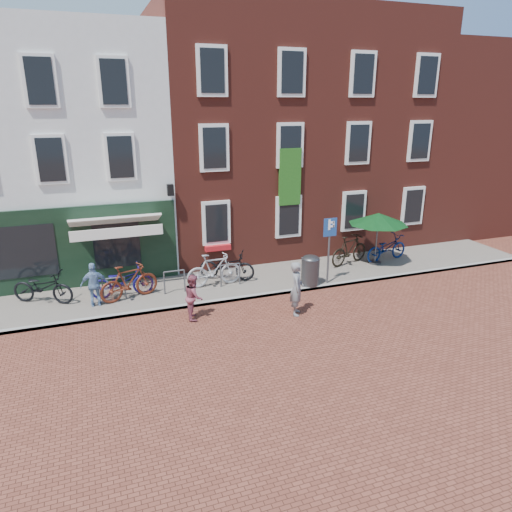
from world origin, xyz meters
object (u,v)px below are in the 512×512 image
object	(u,v)px
bicycle_2	(122,281)
bicycle_5	(349,250)
woman	(297,288)
bicycle_3	(214,270)
cafe_person	(94,285)
parking_sign	(329,239)
bicycle_6	(386,248)
bicycle_0	(43,287)
bicycle_1	(129,282)
bicycle_4	(227,266)
boy	(194,297)
litter_bin	(310,269)
parasol	(378,217)

from	to	relation	value
bicycle_2	bicycle_5	xyz separation A→B (m)	(8.93, 0.30, 0.06)
bicycle_5	woman	bearing A→B (deg)	113.00
bicycle_3	cafe_person	bearing A→B (deg)	93.81
parking_sign	bicycle_6	bearing A→B (deg)	22.59
bicycle_2	bicycle_6	bearing A→B (deg)	-88.95
bicycle_5	bicycle_0	bearing A→B (deg)	71.85
bicycle_1	bicycle_4	distance (m)	3.62
woman	bicycle_4	bearing A→B (deg)	44.81
bicycle_5	parking_sign	bearing A→B (deg)	112.86
bicycle_2	bicycle_4	size ratio (longest dim) A/B	1.00
boy	bicycle_4	distance (m)	3.16
bicycle_4	bicycle_5	size ratio (longest dim) A/B	1.03
litter_bin	parasol	world-z (taller)	parasol
bicycle_0	bicycle_4	xyz separation A→B (m)	(6.25, -0.01, 0.00)
parasol	bicycle_5	world-z (taller)	parasol
bicycle_3	bicycle_6	size ratio (longest dim) A/B	0.97
cafe_person	bicycle_1	world-z (taller)	cafe_person
bicycle_0	bicycle_3	size ratio (longest dim) A/B	1.03
bicycle_0	bicycle_2	bearing A→B (deg)	-70.32
litter_bin	bicycle_4	world-z (taller)	litter_bin
bicycle_3	bicycle_4	distance (m)	0.75
bicycle_4	litter_bin	bearing A→B (deg)	-90.90
boy	bicycle_6	xyz separation A→B (m)	(8.66, 2.46, -0.07)
bicycle_5	bicycle_1	bearing A→B (deg)	75.95
bicycle_6	parasol	bearing A→B (deg)	95.38
woman	bicycle_4	xyz separation A→B (m)	(-1.27, 3.39, -0.22)
bicycle_0	bicycle_3	world-z (taller)	bicycle_3
cafe_person	bicycle_6	xyz separation A→B (m)	(11.50, 0.70, -0.19)
parking_sign	bicycle_1	xyz separation A→B (m)	(-6.91, 0.96, -1.07)
parasol	bicycle_1	world-z (taller)	parasol
boy	bicycle_1	size ratio (longest dim) A/B	0.71
parasol	bicycle_6	xyz separation A→B (m)	(0.64, 0.18, -1.42)
bicycle_4	bicycle_5	world-z (taller)	bicycle_5
litter_bin	bicycle_5	distance (m)	2.91
bicycle_2	bicycle_0	bearing A→B (deg)	82.40
litter_bin	woman	bearing A→B (deg)	-126.69
parking_sign	bicycle_5	distance (m)	2.62
bicycle_1	litter_bin	bearing A→B (deg)	-115.19
cafe_person	bicycle_0	bearing A→B (deg)	-27.93
litter_bin	woman	size ratio (longest dim) A/B	0.69
bicycle_5	boy	bearing A→B (deg)	92.21
boy	cafe_person	distance (m)	3.34
parasol	bicycle_3	size ratio (longest dim) A/B	1.17
parking_sign	woman	world-z (taller)	parking_sign
cafe_person	bicycle_2	xyz separation A→B (m)	(0.88, 0.50, -0.19)
boy	cafe_person	size ratio (longest dim) A/B	0.97
woman	bicycle_2	distance (m)	5.91
woman	cafe_person	bearing A→B (deg)	90.80
bicycle_6	bicycle_1	bearing A→B (deg)	82.72
bicycle_5	litter_bin	bearing A→B (deg)	103.19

